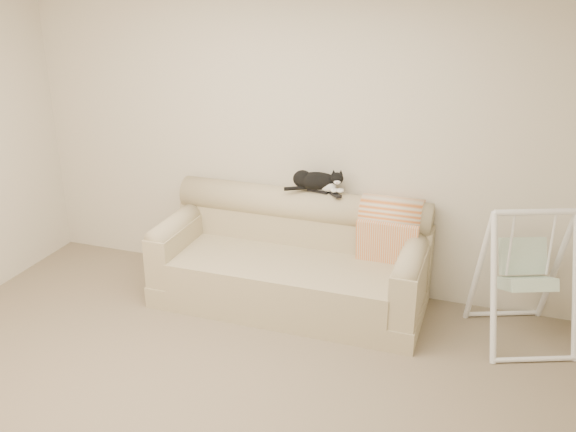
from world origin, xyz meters
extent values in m
plane|color=#786956|center=(0.00, 0.00, 0.00)|extent=(5.00, 5.00, 0.00)
cube|color=beige|center=(0.00, 2.00, 1.30)|extent=(5.00, 0.04, 2.60)
cube|color=tan|center=(0.02, 1.53, 0.09)|extent=(2.20, 0.90, 0.18)
cube|color=tan|center=(0.02, 1.42, 0.30)|extent=(1.80, 0.68, 0.24)
cube|color=tan|center=(0.02, 1.87, 0.43)|extent=(2.20, 0.22, 0.50)
cylinder|color=tan|center=(0.02, 1.87, 0.76)|extent=(2.16, 0.28, 0.28)
cube|color=tan|center=(-0.97, 1.53, 0.39)|extent=(0.20, 0.88, 0.42)
cylinder|color=tan|center=(-0.97, 1.53, 0.60)|extent=(0.18, 0.84, 0.18)
cube|color=tan|center=(1.01, 1.53, 0.39)|extent=(0.20, 0.88, 0.42)
cylinder|color=tan|center=(1.01, 1.53, 0.60)|extent=(0.18, 0.84, 0.18)
cube|color=black|center=(0.16, 1.86, 0.91)|extent=(0.19, 0.08, 0.02)
cube|color=gray|center=(0.16, 1.86, 0.92)|extent=(0.11, 0.05, 0.01)
cube|color=black|center=(0.30, 1.83, 0.91)|extent=(0.15, 0.16, 0.02)
ellipsoid|color=black|center=(0.14, 1.86, 0.99)|extent=(0.37, 0.22, 0.15)
ellipsoid|color=black|center=(0.03, 1.85, 1.00)|extent=(0.19, 0.17, 0.15)
ellipsoid|color=white|center=(0.24, 1.86, 0.96)|extent=(0.15, 0.11, 0.10)
ellipsoid|color=black|center=(0.31, 1.86, 1.03)|extent=(0.13, 0.13, 0.10)
ellipsoid|color=white|center=(0.33, 1.82, 1.01)|extent=(0.06, 0.06, 0.04)
sphere|color=#BF7272|center=(0.33, 1.80, 1.01)|extent=(0.01, 0.01, 0.01)
cone|color=black|center=(0.28, 1.87, 1.08)|extent=(0.06, 0.06, 0.05)
cone|color=black|center=(0.34, 1.88, 1.08)|extent=(0.04, 0.05, 0.05)
sphere|color=#A0861D|center=(0.30, 1.82, 1.04)|extent=(0.02, 0.02, 0.02)
sphere|color=#A0861D|center=(0.34, 1.83, 1.04)|extent=(0.02, 0.02, 0.02)
ellipsoid|color=white|center=(0.30, 1.83, 0.94)|extent=(0.08, 0.09, 0.03)
ellipsoid|color=white|center=(0.35, 1.84, 0.94)|extent=(0.08, 0.09, 0.03)
cylinder|color=black|center=(-0.01, 1.78, 0.94)|extent=(0.18, 0.12, 0.03)
cylinder|color=orange|center=(0.78, 1.87, 0.76)|extent=(0.49, 0.33, 0.33)
cube|color=orange|center=(0.78, 1.70, 0.56)|extent=(0.49, 0.09, 0.42)
cylinder|color=white|center=(1.61, 1.34, 0.51)|extent=(0.18, 0.35, 1.04)
cylinder|color=white|center=(1.49, 1.64, 0.51)|extent=(0.18, 0.35, 1.04)
cylinder|color=white|center=(2.16, 1.56, 0.51)|extent=(0.18, 0.35, 1.04)
cylinder|color=white|center=(2.04, 1.86, 0.51)|extent=(0.18, 0.35, 1.04)
cylinder|color=white|center=(1.83, 1.60, 1.03)|extent=(0.57, 0.26, 0.05)
cylinder|color=white|center=(1.95, 1.30, 0.02)|extent=(0.56, 0.25, 0.04)
cylinder|color=white|center=(1.71, 1.90, 0.02)|extent=(0.56, 0.25, 0.04)
cube|color=white|center=(1.84, 1.57, 0.48)|extent=(0.43, 0.41, 0.20)
cube|color=white|center=(1.79, 1.70, 0.64)|extent=(0.38, 0.27, 0.28)
cylinder|color=white|center=(1.69, 1.54, 0.78)|extent=(0.02, 0.02, 0.49)
cylinder|color=white|center=(1.97, 1.66, 0.78)|extent=(0.02, 0.02, 0.49)
camera|label=1|loc=(1.54, -2.93, 2.67)|focal=40.00mm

